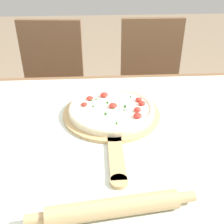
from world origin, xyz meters
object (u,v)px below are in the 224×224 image
(pizza_peel, at_px, (112,116))
(rolling_pin, at_px, (113,208))
(chair_right, at_px, (151,82))
(pizza, at_px, (112,109))
(chair_left, at_px, (52,85))

(pizza_peel, height_order, rolling_pin, rolling_pin)
(pizza_peel, distance_m, chair_right, 0.82)
(pizza, relative_size, rolling_pin, 0.78)
(rolling_pin, bearing_deg, chair_right, 74.65)
(rolling_pin, bearing_deg, pizza_peel, 87.02)
(rolling_pin, bearing_deg, chair_left, 104.97)
(chair_left, distance_m, chair_right, 0.63)
(pizza_peel, height_order, chair_left, chair_left)
(rolling_pin, xyz_separation_m, chair_right, (0.32, 1.16, -0.24))
(pizza, relative_size, chair_right, 0.35)
(pizza_peel, bearing_deg, chair_left, 114.26)
(pizza, distance_m, rolling_pin, 0.44)
(chair_left, bearing_deg, rolling_pin, -70.51)
(pizza_peel, bearing_deg, pizza, 88.41)
(pizza, xyz_separation_m, chair_right, (0.30, 0.71, -0.24))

